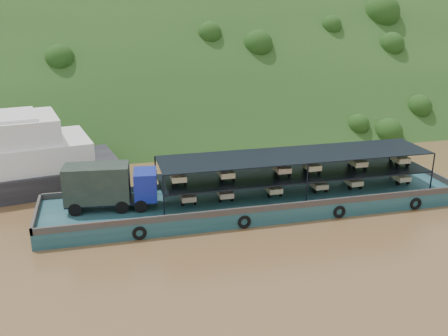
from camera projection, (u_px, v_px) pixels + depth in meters
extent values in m
plane|color=brown|center=(256.00, 214.00, 41.16)|extent=(160.00, 160.00, 0.00)
cube|color=#193413|center=(183.00, 120.00, 74.28)|extent=(140.00, 39.60, 39.60)
cube|color=#123A40|center=(255.00, 202.00, 42.04)|extent=(35.00, 7.00, 1.20)
cube|color=#592D19|center=(244.00, 179.00, 44.90)|extent=(35.00, 0.20, 0.50)
cube|color=#592D19|center=(269.00, 208.00, 38.64)|extent=(35.00, 0.20, 0.50)
cube|color=#592D19|center=(436.00, 176.00, 45.82)|extent=(0.20, 7.00, 0.50)
cube|color=#592D19|center=(36.00, 213.00, 37.72)|extent=(0.20, 7.00, 0.50)
torus|color=black|center=(140.00, 233.00, 36.46)|extent=(1.06, 0.26, 1.06)
torus|color=black|center=(244.00, 222.00, 38.32)|extent=(1.06, 0.26, 1.06)
torus|color=black|center=(340.00, 212.00, 40.19)|extent=(1.06, 0.26, 1.06)
torus|color=black|center=(416.00, 204.00, 41.82)|extent=(1.06, 0.26, 1.06)
cylinder|color=black|center=(75.00, 209.00, 37.74)|extent=(1.06, 0.47, 1.02)
cylinder|color=black|center=(79.00, 199.00, 39.76)|extent=(1.06, 0.47, 1.02)
cylinder|color=black|center=(122.00, 207.00, 38.20)|extent=(1.06, 0.47, 1.02)
cylinder|color=black|center=(123.00, 197.00, 40.22)|extent=(1.06, 0.47, 1.02)
cylinder|color=black|center=(141.00, 206.00, 38.38)|extent=(1.06, 0.47, 1.02)
cylinder|color=black|center=(141.00, 196.00, 40.40)|extent=(1.06, 0.47, 1.02)
cube|color=black|center=(112.00, 200.00, 39.05)|extent=(7.17, 3.00, 0.20)
cube|color=navy|center=(146.00, 185.00, 39.03)|extent=(2.00, 2.63, 2.25)
cube|color=black|center=(157.00, 179.00, 39.01)|extent=(0.29, 2.04, 0.92)
cube|color=black|center=(97.00, 183.00, 38.45)|extent=(5.15, 2.98, 2.87)
cube|color=black|center=(295.00, 173.00, 42.14)|extent=(23.00, 5.00, 0.12)
cube|color=black|center=(296.00, 155.00, 41.62)|extent=(23.00, 5.00, 0.08)
cylinder|color=black|center=(164.00, 196.00, 37.17)|extent=(0.12, 0.12, 3.30)
cylinder|color=black|center=(156.00, 175.00, 41.77)|extent=(0.12, 0.12, 3.30)
cylinder|color=black|center=(307.00, 183.00, 39.85)|extent=(0.12, 0.12, 3.30)
cylinder|color=black|center=(285.00, 165.00, 44.45)|extent=(0.12, 0.12, 3.30)
cylinder|color=black|center=(432.00, 172.00, 42.52)|extent=(0.12, 0.12, 3.30)
cylinder|color=black|center=(399.00, 155.00, 47.12)|extent=(0.12, 0.12, 3.30)
cylinder|color=black|center=(185.00, 194.00, 41.38)|extent=(0.12, 0.52, 0.52)
cylinder|color=black|center=(182.00, 203.00, 39.61)|extent=(0.14, 0.52, 0.52)
cylinder|color=black|center=(195.00, 202.00, 39.84)|extent=(0.14, 0.52, 0.52)
cube|color=#C9B38E|center=(188.00, 197.00, 39.94)|extent=(1.15, 1.50, 0.44)
cube|color=red|center=(185.00, 190.00, 40.94)|extent=(0.55, 0.80, 0.80)
cube|color=red|center=(185.00, 185.00, 40.60)|extent=(0.50, 0.10, 0.10)
cylinder|color=black|center=(221.00, 191.00, 42.10)|extent=(0.12, 0.52, 0.52)
cylinder|color=black|center=(220.00, 199.00, 40.33)|extent=(0.14, 0.52, 0.52)
cylinder|color=black|center=(232.00, 198.00, 40.56)|extent=(0.14, 0.52, 0.52)
cube|color=beige|center=(225.00, 193.00, 40.66)|extent=(1.15, 1.50, 0.44)
cube|color=#B3170B|center=(222.00, 186.00, 41.66)|extent=(0.55, 0.80, 0.80)
cube|color=#B3170B|center=(222.00, 182.00, 41.32)|extent=(0.50, 0.10, 0.10)
cylinder|color=black|center=(268.00, 187.00, 43.07)|extent=(0.12, 0.52, 0.52)
cylinder|color=black|center=(269.00, 195.00, 41.30)|extent=(0.14, 0.52, 0.52)
cylinder|color=black|center=(281.00, 194.00, 41.53)|extent=(0.14, 0.52, 0.52)
cube|color=beige|center=(274.00, 189.00, 41.63)|extent=(1.15, 1.50, 0.44)
cube|color=red|center=(269.00, 182.00, 42.63)|extent=(0.55, 0.80, 0.80)
cube|color=red|center=(270.00, 178.00, 42.29)|extent=(0.50, 0.10, 0.10)
cylinder|color=black|center=(312.00, 183.00, 44.03)|extent=(0.12, 0.52, 0.52)
cylinder|color=black|center=(315.00, 190.00, 42.25)|extent=(0.14, 0.52, 0.52)
cylinder|color=black|center=(326.00, 189.00, 42.49)|extent=(0.14, 0.52, 0.52)
cube|color=beige|center=(319.00, 185.00, 42.59)|extent=(1.15, 1.50, 0.44)
cube|color=red|center=(313.00, 178.00, 43.59)|extent=(0.55, 0.80, 0.80)
cube|color=red|center=(315.00, 174.00, 43.25)|extent=(0.50, 0.10, 0.10)
cylinder|color=black|center=(345.00, 180.00, 44.79)|extent=(0.12, 0.52, 0.52)
cylinder|color=black|center=(350.00, 187.00, 43.01)|extent=(0.14, 0.52, 0.52)
cylinder|color=black|center=(360.00, 186.00, 43.25)|extent=(0.14, 0.52, 0.52)
cube|color=beige|center=(354.00, 181.00, 43.35)|extent=(1.15, 1.50, 0.44)
cube|color=red|center=(347.00, 175.00, 44.35)|extent=(0.55, 0.80, 0.80)
cube|color=red|center=(349.00, 171.00, 44.01)|extent=(0.50, 0.10, 0.10)
cylinder|color=black|center=(392.00, 176.00, 45.87)|extent=(0.12, 0.52, 0.52)
cylinder|color=black|center=(398.00, 182.00, 44.10)|extent=(0.14, 0.52, 0.52)
cylinder|color=black|center=(408.00, 182.00, 44.33)|extent=(0.14, 0.52, 0.52)
cube|color=beige|center=(401.00, 177.00, 44.43)|extent=(1.15, 1.50, 0.44)
cube|color=#AC0B14|center=(394.00, 171.00, 45.43)|extent=(0.55, 0.80, 0.80)
cube|color=#AC0B14|center=(396.00, 167.00, 45.09)|extent=(0.50, 0.10, 0.10)
cylinder|color=black|center=(175.00, 175.00, 40.67)|extent=(0.12, 0.52, 0.52)
cylinder|color=black|center=(173.00, 183.00, 38.90)|extent=(0.14, 0.52, 0.52)
cylinder|color=black|center=(185.00, 182.00, 39.13)|extent=(0.14, 0.52, 0.52)
cube|color=beige|center=(178.00, 177.00, 39.23)|extent=(1.15, 1.50, 0.44)
cube|color=red|center=(176.00, 171.00, 40.23)|extent=(0.55, 0.80, 0.80)
cube|color=red|center=(176.00, 165.00, 39.89)|extent=(0.50, 0.10, 0.10)
cylinder|color=black|center=(222.00, 172.00, 41.58)|extent=(0.12, 0.52, 0.52)
cylinder|color=black|center=(221.00, 179.00, 39.81)|extent=(0.14, 0.52, 0.52)
cylinder|color=black|center=(233.00, 178.00, 40.04)|extent=(0.14, 0.52, 0.52)
cube|color=beige|center=(226.00, 173.00, 40.14)|extent=(1.15, 1.50, 0.44)
cube|color=#193099|center=(223.00, 167.00, 41.14)|extent=(0.55, 0.80, 0.80)
cube|color=#193099|center=(223.00, 162.00, 40.80)|extent=(0.50, 0.10, 0.10)
cylinder|color=black|center=(276.00, 167.00, 42.69)|extent=(0.12, 0.52, 0.52)
cylinder|color=black|center=(278.00, 174.00, 40.92)|extent=(0.14, 0.52, 0.52)
cylinder|color=black|center=(289.00, 173.00, 41.15)|extent=(0.14, 0.52, 0.52)
cube|color=#CAB18F|center=(282.00, 169.00, 41.25)|extent=(1.15, 1.50, 0.44)
cube|color=#B0180B|center=(277.00, 163.00, 42.25)|extent=(0.55, 0.80, 0.80)
cube|color=#B0180B|center=(278.00, 158.00, 41.91)|extent=(0.50, 0.10, 0.10)
cylinder|color=black|center=(305.00, 165.00, 43.31)|extent=(0.12, 0.52, 0.52)
cylinder|color=black|center=(308.00, 172.00, 41.54)|extent=(0.14, 0.52, 0.52)
cylinder|color=black|center=(319.00, 171.00, 41.77)|extent=(0.14, 0.52, 0.52)
cube|color=beige|center=(312.00, 166.00, 41.87)|extent=(1.15, 1.50, 0.44)
cube|color=#C8BC8D|center=(307.00, 160.00, 42.87)|extent=(0.55, 0.80, 0.80)
cube|color=#C8BC8D|center=(308.00, 155.00, 42.53)|extent=(0.50, 0.10, 0.10)
cylinder|color=black|center=(350.00, 161.00, 44.30)|extent=(0.12, 0.52, 0.52)
cylinder|color=black|center=(354.00, 168.00, 42.53)|extent=(0.14, 0.52, 0.52)
cylinder|color=black|center=(365.00, 167.00, 42.76)|extent=(0.14, 0.52, 0.52)
cube|color=#C0B787|center=(358.00, 162.00, 42.86)|extent=(1.15, 1.50, 0.44)
cube|color=#B10B0F|center=(352.00, 157.00, 43.86)|extent=(0.55, 0.80, 0.80)
cube|color=#B10B0F|center=(353.00, 152.00, 43.52)|extent=(0.50, 0.10, 0.10)
cylinder|color=black|center=(391.00, 158.00, 45.27)|extent=(0.12, 0.52, 0.52)
cylinder|color=black|center=(397.00, 164.00, 43.49)|extent=(0.14, 0.52, 0.52)
cylinder|color=black|center=(407.00, 163.00, 43.73)|extent=(0.14, 0.52, 0.52)
cube|color=beige|center=(400.00, 159.00, 43.82)|extent=(1.15, 1.50, 0.44)
cube|color=beige|center=(393.00, 153.00, 44.83)|extent=(0.55, 0.80, 0.80)
cube|color=beige|center=(395.00, 149.00, 44.48)|extent=(0.50, 0.10, 0.10)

